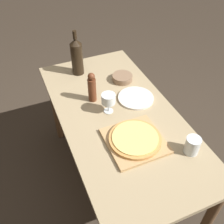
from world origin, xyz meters
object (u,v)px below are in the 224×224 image
Objects in this scene: pepper_mill at (92,88)px; pizza at (135,138)px; wine_bottle at (77,56)px; small_bowl at (122,78)px; wine_glass at (108,99)px.

pizza is at bearing -78.08° from pepper_mill.
wine_bottle is 2.32× the size of small_bowl.
wine_bottle is at bearing 140.76° from small_bowl.
small_bowl is (0.22, 0.27, -0.08)m from wine_glass.
wine_bottle is 2.52× the size of wine_glass.
wine_glass is (0.05, -0.49, -0.04)m from wine_bottle.
wine_bottle is at bearing 88.56° from pepper_mill.
wine_bottle is at bearing 96.17° from pizza.
pizza is 0.88× the size of wine_bottle.
small_bowl reaches higher than pizza.
small_bowl is (0.18, 0.57, -0.01)m from pizza.
pizza is at bearing -82.53° from wine_glass.
pepper_mill is 1.45× the size of small_bowl.
wine_glass is at bearing -69.54° from pepper_mill.
wine_glass is at bearing 97.47° from pizza.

